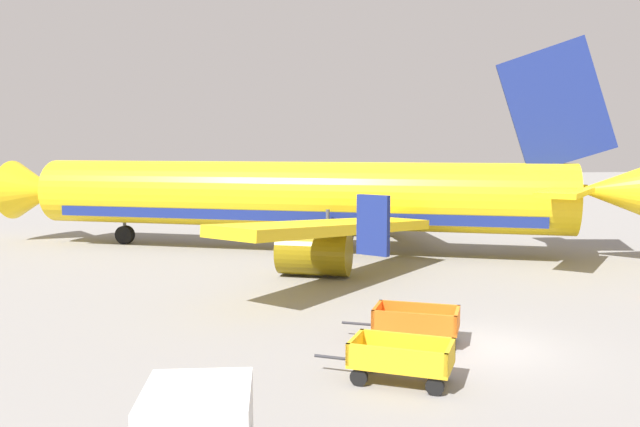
# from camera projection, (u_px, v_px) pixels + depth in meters

# --- Properties ---
(ground_plane) EXTENTS (220.00, 220.00, 0.00)m
(ground_plane) POSITION_uv_depth(u_px,v_px,m) (485.00, 347.00, 18.97)
(ground_plane) COLOR gray
(airplane) EXTENTS (35.75, 29.29, 11.34)m
(airplane) POSITION_uv_depth(u_px,v_px,m) (311.00, 197.00, 35.86)
(airplane) COLOR yellow
(airplane) RESTS_ON ground
(baggage_cart_nearest) EXTENTS (3.45, 2.46, 1.07)m
(baggage_cart_nearest) POSITION_uv_depth(u_px,v_px,m) (401.00, 359.00, 16.11)
(baggage_cart_nearest) COLOR gold
(baggage_cart_nearest) RESTS_ON ground
(baggage_cart_second_in_row) EXTENTS (3.51, 2.37, 1.07)m
(baggage_cart_second_in_row) POSITION_uv_depth(u_px,v_px,m) (416.00, 323.00, 19.37)
(baggage_cart_second_in_row) COLOR orange
(baggage_cart_second_in_row) RESTS_ON ground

